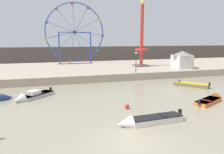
{
  "coord_description": "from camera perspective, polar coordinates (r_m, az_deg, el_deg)",
  "views": [
    {
      "loc": [
        -5.02,
        -12.45,
        6.6
      ],
      "look_at": [
        2.87,
        13.46,
        1.96
      ],
      "focal_mm": 35.3,
      "sensor_mm": 36.0,
      "label": 1
    }
  ],
  "objects": [
    {
      "name": "ground_plane",
      "position": [
        14.96,
        4.7,
        -16.49
      ],
      "size": [
        240.0,
        240.0,
        0.0
      ],
      "primitive_type": "plane",
      "color": "gray"
    },
    {
      "name": "motorboat_white_red_stripe",
      "position": [
        17.9,
        8.92,
        -11.03
      ],
      "size": [
        5.75,
        1.45,
        1.16
      ],
      "rotation": [
        0.0,
        0.0,
        3.19
      ],
      "color": "silver",
      "rests_on": "ground_plane"
    },
    {
      "name": "distant_town_skyline",
      "position": [
        68.1,
        -12.73,
        5.79
      ],
      "size": [
        140.0,
        3.0,
        4.4
      ],
      "primitive_type": "cube",
      "color": "#564C47",
      "rests_on": "ground_plane"
    },
    {
      "name": "motorboat_pale_grey",
      "position": [
        26.4,
        -20.31,
        -4.76
      ],
      "size": [
        4.62,
        4.48,
        1.29
      ],
      "rotation": [
        0.0,
        0.0,
        3.9
      ],
      "color": "silver",
      "rests_on": "ground_plane"
    },
    {
      "name": "drop_tower_red_tower",
      "position": [
        45.4,
        7.65,
        8.88
      ],
      "size": [
        2.8,
        2.8,
        12.97
      ],
      "color": "#BC332D",
      "rests_on": "quay_promenade"
    },
    {
      "name": "mooring_buoy_orange",
      "position": [
        21.45,
        3.9,
        -7.6
      ],
      "size": [
        0.44,
        0.44,
        0.44
      ],
      "primitive_type": "sphere",
      "color": "red",
      "rests_on": "ground_plane"
    },
    {
      "name": "motorboat_orange_hull",
      "position": [
        26.11,
        24.44,
        -5.33
      ],
      "size": [
        4.91,
        3.19,
        1.18
      ],
      "rotation": [
        0.0,
        0.0,
        0.45
      ],
      "color": "orange",
      "rests_on": "ground_plane"
    },
    {
      "name": "promenade_lamp_near",
      "position": [
        36.41,
        6.25,
        4.69
      ],
      "size": [
        0.32,
        0.32,
        3.4
      ],
      "color": "#2D2D33",
      "rests_on": "quay_promenade"
    },
    {
      "name": "ferris_wheel_blue_frame",
      "position": [
        50.4,
        -9.6,
        11.11
      ],
      "size": [
        13.15,
        1.2,
        13.46
      ],
      "color": "#334CA8",
      "rests_on": "quay_promenade"
    },
    {
      "name": "motorboat_olive_wood",
      "position": [
        33.28,
        18.89,
        -1.75
      ],
      "size": [
        4.18,
        4.75,
        1.23
      ],
      "rotation": [
        0.0,
        0.0,
        2.25
      ],
      "color": "olive",
      "rests_on": "ground_plane"
    },
    {
      "name": "quay_promenade",
      "position": [
        43.98,
        -10.22,
        1.71
      ],
      "size": [
        110.0,
        21.68,
        1.17
      ],
      "primitive_type": "cube",
      "color": "tan",
      "rests_on": "ground_plane"
    },
    {
      "name": "carnival_booth_white_ticket",
      "position": [
        44.09,
        17.66,
        4.41
      ],
      "size": [
        3.47,
        4.07,
        3.26
      ],
      "rotation": [
        0.0,
        0.0,
        -0.07
      ],
      "color": "silver",
      "rests_on": "quay_promenade"
    }
  ]
}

